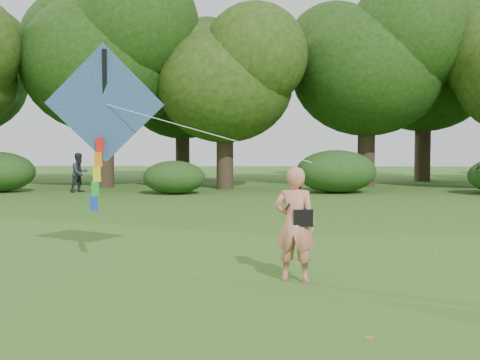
{
  "coord_description": "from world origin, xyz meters",
  "views": [
    {
      "loc": [
        -0.26,
        -8.43,
        2.12
      ],
      "look_at": [
        -0.63,
        2.0,
        1.5
      ],
      "focal_mm": 45.0,
      "sensor_mm": 36.0,
      "label": 1
    }
  ],
  "objects": [
    {
      "name": "flying_kite",
      "position": [
        -3.0,
        2.03,
        2.77
      ],
      "size": [
        4.55,
        1.61,
        2.91
      ],
      "color": "#2534A1",
      "rests_on": "ground"
    },
    {
      "name": "man_kite_flyer",
      "position": [
        0.26,
        0.79,
        0.89
      ],
      "size": [
        0.74,
        0.58,
        1.78
      ],
      "primitive_type": "imported",
      "rotation": [
        0.0,
        0.0,
        2.88
      ],
      "color": "#DC7E67",
      "rests_on": "ground"
    },
    {
      "name": "bystander_left",
      "position": [
        -8.3,
        17.81,
        0.87
      ],
      "size": [
        1.03,
        1.07,
        1.74
      ],
      "primitive_type": "imported",
      "rotation": [
        0.0,
        0.0,
        0.94
      ],
      "color": "#2A2B38",
      "rests_on": "ground"
    },
    {
      "name": "crossbody_bag",
      "position": [
        0.37,
        0.76,
        1.01
      ],
      "size": [
        0.43,
        0.2,
        0.71
      ],
      "color": "black",
      "rests_on": "ground"
    },
    {
      "name": "tree_line",
      "position": [
        1.67,
        22.88,
        5.6
      ],
      "size": [
        54.7,
        15.3,
        9.48
      ],
      "color": "#3A2D1E",
      "rests_on": "ground"
    },
    {
      "name": "fallen_leaves",
      "position": [
        0.41,
        5.52,
        0.01
      ],
      "size": [
        9.54,
        14.48,
        0.01
      ],
      "color": "olive",
      "rests_on": "ground"
    },
    {
      "name": "ground",
      "position": [
        0.0,
        0.0,
        0.0
      ],
      "size": [
        100.0,
        100.0,
        0.0
      ],
      "primitive_type": "plane",
      "color": "#265114",
      "rests_on": "ground"
    },
    {
      "name": "shrub_band",
      "position": [
        -0.72,
        17.6,
        0.86
      ],
      "size": [
        39.15,
        3.22,
        1.88
      ],
      "color": "#264919",
      "rests_on": "ground"
    }
  ]
}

